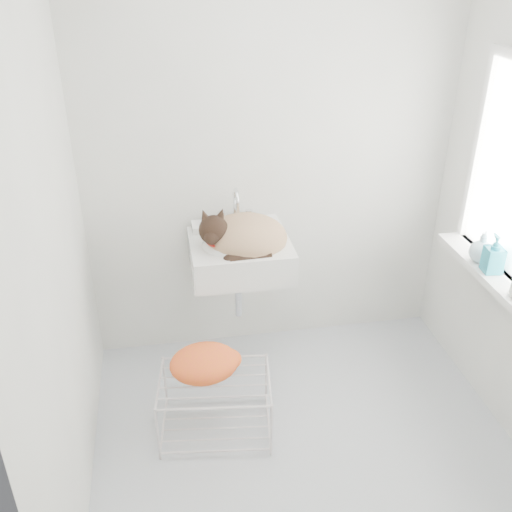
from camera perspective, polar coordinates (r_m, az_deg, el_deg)
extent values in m
cube|color=#B3B7BE|center=(3.25, 4.79, -17.83)|extent=(2.20, 2.00, 0.02)
cube|color=white|center=(3.40, 1.45, 9.72)|extent=(2.20, 0.02, 2.50)
cube|color=white|center=(2.46, -19.61, 0.33)|extent=(0.02, 2.00, 2.50)
cube|color=white|center=(3.25, 22.03, -1.54)|extent=(0.16, 0.88, 0.04)
cube|color=white|center=(3.28, -1.58, 1.43)|extent=(0.57, 0.50, 0.23)
ellipsoid|color=tan|center=(3.27, -1.04, 1.87)|extent=(0.51, 0.47, 0.23)
sphere|color=black|center=(3.13, -3.97, 2.75)|extent=(0.20, 0.20, 0.16)
torus|color=#AE1811|center=(3.15, -3.58, 1.96)|extent=(0.17, 0.17, 0.06)
cube|color=silver|center=(3.21, -4.02, -14.68)|extent=(0.62, 0.47, 0.34)
ellipsoid|color=orange|center=(3.10, -5.09, -11.16)|extent=(0.39, 0.29, 0.15)
imported|color=teal|center=(3.22, 22.10, -1.41)|extent=(0.10, 0.10, 0.20)
imported|color=silver|center=(3.31, 21.13, -0.43)|extent=(0.18, 0.18, 0.16)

